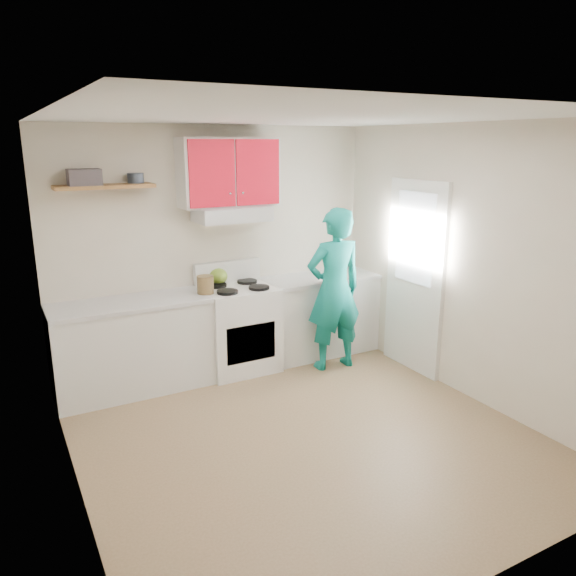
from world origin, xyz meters
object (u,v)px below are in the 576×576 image
kettle (218,276)px  crock (205,286)px  stove (239,329)px  person (334,290)px  tin (136,178)px

kettle → crock: crock is taller
stove → person: 1.12m
person → crock: bearing=-12.7°
stove → crock: size_ratio=4.50×
stove → crock: (-0.38, -0.05, 0.54)m
crock → person: 1.38m
tin → stove: bearing=-12.7°
kettle → crock: (-0.25, -0.29, -0.01)m
stove → tin: (-0.95, 0.21, 1.63)m
tin → person: bearing=-19.4°
stove → tin: tin is taller
tin → crock: (0.57, -0.26, -1.08)m
crock → person: (1.31, -0.40, -0.12)m
stove → person: size_ratio=0.52×
stove → person: bearing=-25.7°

